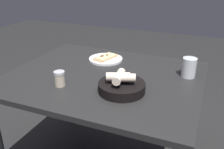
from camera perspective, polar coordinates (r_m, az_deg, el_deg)
The scene contains 5 objects.
dining_table at distance 1.49m, azimuth -1.79°, elevation -2.25°, with size 0.91×1.11×0.72m.
pizza_plate at distance 1.69m, azimuth -1.47°, elevation 3.66°, with size 0.23×0.23×0.04m.
bread_basket at distance 1.25m, azimuth 2.14°, elevation -2.55°, with size 0.24×0.24×0.11m.
beer_glass at distance 1.49m, azimuth 17.25°, elevation 1.36°, with size 0.08×0.08×0.11m.
pepper_shaker at distance 1.35m, azimuth -11.92°, elevation -1.11°, with size 0.06×0.06×0.08m.
Camera 1 is at (1.21, 0.56, 1.31)m, focal length 39.81 mm.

